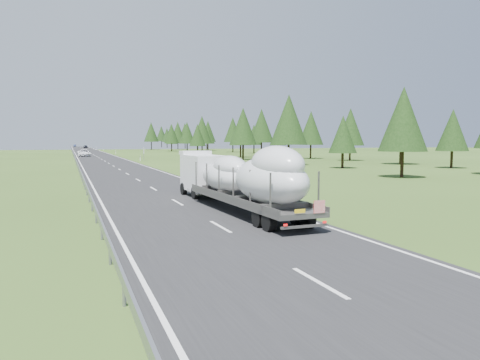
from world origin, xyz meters
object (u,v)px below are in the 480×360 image
object	(u,v)px
highway_sign	(144,152)
distant_van	(84,153)
distant_car_blue	(75,146)
boat_truck	(238,177)
distant_car_dark	(86,147)

from	to	relation	value
highway_sign	distant_van	world-z (taller)	highway_sign
distant_van	distant_car_blue	size ratio (longest dim) A/B	1.51
boat_truck	distant_car_blue	xyz separation A→B (m)	(-5.17, 279.89, -1.27)
distant_car_blue	highway_sign	bearing A→B (deg)	-85.54
distant_car_dark	distant_car_blue	size ratio (longest dim) A/B	1.14
distant_van	distant_car_blue	world-z (taller)	distant_van
highway_sign	distant_van	distance (m)	31.68
highway_sign	distant_car_blue	xyz separation A→B (m)	(-9.92, 213.29, -1.14)
distant_van	distant_car_dark	distance (m)	128.65
boat_truck	distant_van	distance (m)	96.77
highway_sign	boat_truck	world-z (taller)	boat_truck
highway_sign	distant_car_blue	size ratio (longest dim) A/B	0.64
boat_truck	distant_car_dark	size ratio (longest dim) A/B	3.70
highway_sign	distant_van	bearing A→B (deg)	108.59
highway_sign	distant_car_dark	size ratio (longest dim) A/B	0.56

